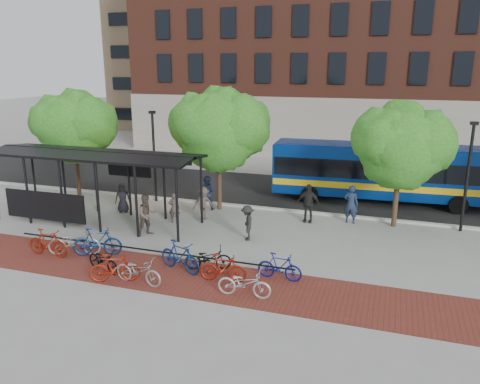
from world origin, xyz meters
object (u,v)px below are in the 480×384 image
(tree_c, at_px, (403,143))
(pedestrian_8, at_px, (147,215))
(lamp_post_left, at_px, (154,154))
(bike_11, at_px, (280,267))
(pedestrian_4, at_px, (308,203))
(bike_10, at_px, (244,283))
(pedestrian_1, at_px, (174,208))
(bike_7, at_px, (180,256))
(pedestrian_7, at_px, (351,204))
(bike_8, at_px, (208,258))
(lamp_post_right, at_px, (468,174))
(bus, at_px, (383,170))
(bike_1, at_px, (48,243))
(bike_5, at_px, (115,268))
(bike_3, at_px, (97,242))
(bike_6, at_px, (138,271))
(bike_9, at_px, (223,268))
(tree_a, at_px, (75,124))
(bike_2, at_px, (74,242))
(bike_4, at_px, (103,260))
(pedestrian_3, at_px, (203,203))
(tree_b, at_px, (221,127))
(pedestrian_9, at_px, (247,223))
(pedestrian_2, at_px, (207,193))
(pedestrian_0, at_px, (123,198))
(bus_shelter, at_px, (92,162))

(tree_c, xyz_separation_m, pedestrian_8, (-10.78, -4.85, -3.10))
(tree_c, bearing_deg, lamp_post_left, 178.90)
(bike_11, height_order, pedestrian_4, pedestrian_4)
(bike_10, height_order, pedestrian_1, pedestrian_1)
(bike_7, height_order, pedestrian_7, pedestrian_7)
(bike_8, distance_m, bike_11, 2.78)
(lamp_post_right, height_order, bus, lamp_post_right)
(lamp_post_right, bearing_deg, tree_c, -175.09)
(bike_1, xyz_separation_m, bike_5, (3.89, -1.20, -0.03))
(bike_3, height_order, bike_6, bike_3)
(bus, xyz_separation_m, bike_9, (-4.98, -12.38, -1.36))
(tree_c, relative_size, bike_7, 3.01)
(lamp_post_left, bearing_deg, tree_a, -177.08)
(tree_a, xyz_separation_m, pedestrian_4, (13.82, -0.70, -3.27))
(bike_2, xyz_separation_m, pedestrian_1, (2.08, 4.98, 0.19))
(bike_11, bearing_deg, bike_4, 105.93)
(tree_a, relative_size, bike_6, 3.23)
(tree_a, bearing_deg, bike_1, -61.10)
(bus, height_order, bike_11, bus)
(lamp_post_right, distance_m, pedestrian_3, 12.47)
(bike_7, height_order, bike_8, bike_7)
(bike_6, bearing_deg, tree_b, 8.78)
(bus, bearing_deg, pedestrian_8, -141.35)
(bike_10, relative_size, pedestrian_3, 1.09)
(bike_7, relative_size, pedestrian_9, 1.24)
(bike_11, bearing_deg, bus, -10.82)
(pedestrian_2, bearing_deg, pedestrian_0, 10.81)
(lamp_post_left, bearing_deg, pedestrian_8, -65.67)
(tree_b, bearing_deg, bus_shelter, -143.79)
(bike_3, relative_size, pedestrian_8, 1.03)
(lamp_post_right, xyz_separation_m, pedestrian_2, (-12.64, -0.55, -1.83))
(bike_7, xyz_separation_m, pedestrian_0, (-6.05, 5.75, 0.20))
(bike_9, relative_size, pedestrian_7, 0.89)
(bike_11, relative_size, pedestrian_9, 1.05)
(bike_4, distance_m, bike_6, 1.92)
(bike_5, relative_size, pedestrian_1, 1.18)
(tree_b, height_order, pedestrian_9, tree_b)
(tree_b, distance_m, bike_1, 10.18)
(pedestrian_1, bearing_deg, pedestrian_2, -117.94)
(bus_shelter, distance_m, pedestrian_9, 8.25)
(bike_6, bearing_deg, bus, -23.33)
(bus, xyz_separation_m, pedestrian_2, (-8.85, -4.43, -0.96))
(lamp_post_right, distance_m, pedestrian_2, 12.78)
(tree_a, height_order, bike_8, tree_a)
(bus, height_order, pedestrian_9, bus)
(bike_5, distance_m, pedestrian_3, 7.50)
(lamp_post_left, relative_size, pedestrian_4, 2.65)
(bike_5, bearing_deg, pedestrian_9, -55.11)
(bike_7, bearing_deg, tree_a, 71.86)
(bike_1, xyz_separation_m, pedestrian_7, (11.27, 8.12, 0.39))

